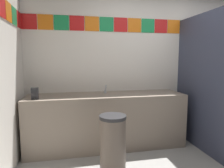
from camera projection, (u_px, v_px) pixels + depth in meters
The scene contains 7 objects.
wall_back at pixel (159, 62), 3.57m from camera, with size 4.51×0.09×2.61m.
vanity_counter at pixel (107, 120), 3.14m from camera, with size 2.40×0.61×0.83m.
faucet_center at pixel (105, 90), 3.17m from camera, with size 0.04×0.10×0.14m.
soap_dispenser at pixel (35, 94), 2.69m from camera, with size 0.09×0.09×0.16m.
stall_divider at pixel (224, 84), 2.80m from camera, with size 0.92×1.31×2.04m.
toilet at pixel (213, 121), 3.47m from camera, with size 0.39×0.49×0.74m.
trash_bin at pixel (113, 144), 2.41m from camera, with size 0.32×0.32×0.71m.
Camera 1 is at (-1.54, -1.70, 1.37)m, focal length 32.19 mm.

